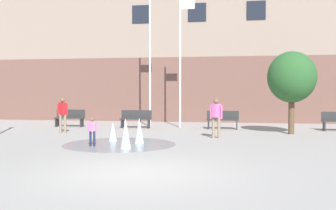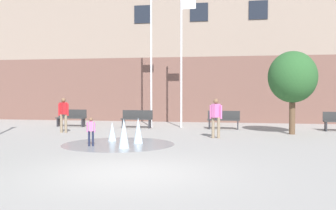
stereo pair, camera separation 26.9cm
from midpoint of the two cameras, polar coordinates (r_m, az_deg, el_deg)
The scene contains 12 objects.
ground_plane at distance 9.23m, azimuth -5.11°, elevation -9.77°, with size 100.00×100.00×0.00m, color gray.
library_building at distance 27.14m, azimuth 5.49°, elevation 7.38°, with size 36.00×6.05×8.88m.
splash_fountain at distance 14.00m, azimuth -5.85°, elevation -4.40°, with size 4.00×4.00×1.00m.
park_bench_left_of_flagpoles at distance 21.65m, azimuth -13.49°, elevation -1.79°, with size 1.60×0.44×0.91m.
park_bench_under_left_flagpole at distance 20.29m, azimuth -4.16°, elevation -1.98°, with size 1.60×0.44×0.91m.
park_bench_near_trashcan at distance 19.82m, azimuth 8.46°, elevation -2.10°, with size 1.60×0.44×0.91m.
adult_near_bench at distance 15.88m, azimuth 7.44°, elevation -1.45°, with size 0.50×0.39×1.59m.
child_in_fountain at distance 13.71m, azimuth -10.57°, elevation -3.50°, with size 0.31×0.24×0.99m.
teen_by_trashcan at distance 18.46m, azimuth -14.53°, elevation -1.02°, with size 0.50×0.34×1.59m.
flagpole_left at distance 20.87m, azimuth -2.01°, elevation 7.84°, with size 0.80×0.10×7.54m.
flagpole_right at distance 20.55m, azimuth 2.41°, elevation 7.14°, with size 0.80×0.10×6.99m.
street_tree_near_building at distance 18.07m, azimuth 18.04°, elevation 3.85°, with size 2.12×2.12×3.64m.
Camera 2 is at (2.60, -8.67, 1.88)m, focal length 42.00 mm.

